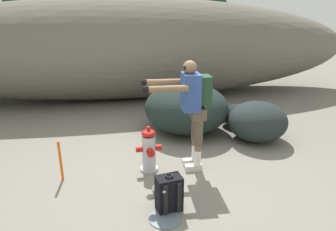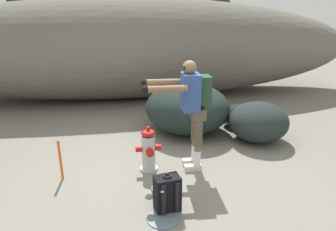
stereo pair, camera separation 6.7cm
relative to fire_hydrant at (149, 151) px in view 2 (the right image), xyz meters
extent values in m
cube|color=slate|center=(0.29, 0.02, -0.34)|extent=(56.00, 56.00, 0.04)
ellipsoid|color=#666056|center=(0.29, 4.44, 1.05)|extent=(13.50, 3.20, 2.74)
cylinder|color=#B2B2B7|center=(0.00, 0.01, -0.30)|extent=(0.27, 0.27, 0.04)
cylinder|color=#B2B2B7|center=(0.00, 0.01, -0.03)|extent=(0.20, 0.20, 0.51)
ellipsoid|color=red|center=(0.00, 0.01, 0.28)|extent=(0.21, 0.21, 0.10)
cylinder|color=red|center=(0.00, 0.01, 0.36)|extent=(0.06, 0.06, 0.05)
cylinder|color=red|center=(-0.15, 0.01, 0.04)|extent=(0.09, 0.09, 0.09)
cylinder|color=red|center=(0.15, 0.01, 0.04)|extent=(0.09, 0.09, 0.09)
cylinder|color=red|center=(0.00, -0.14, 0.04)|extent=(0.11, 0.09, 0.11)
ellipsoid|color=silver|center=(0.00, -0.65, -0.25)|extent=(0.10, 1.06, 0.65)
cylinder|color=slate|center=(0.00, -1.16, -0.32)|extent=(0.38, 0.38, 0.01)
cube|color=beige|center=(0.65, -0.16, -0.28)|extent=(0.27, 0.12, 0.09)
cylinder|color=white|center=(0.71, -0.16, -0.11)|extent=(0.10, 0.10, 0.24)
cylinder|color=brown|center=(0.71, -0.16, 0.05)|extent=(0.10, 0.10, 0.09)
cylinder|color=brown|center=(0.71, -0.16, 0.31)|extent=(0.13, 0.13, 0.42)
cube|color=beige|center=(0.67, 0.04, -0.28)|extent=(0.27, 0.12, 0.09)
cylinder|color=white|center=(0.73, 0.04, -0.11)|extent=(0.10, 0.10, 0.24)
cylinder|color=brown|center=(0.73, 0.04, 0.05)|extent=(0.10, 0.10, 0.09)
cylinder|color=brown|center=(0.73, 0.04, 0.31)|extent=(0.13, 0.13, 0.42)
cube|color=brown|center=(0.72, -0.06, 0.57)|extent=(0.23, 0.34, 0.16)
cube|color=#2D4784|center=(0.61, -0.05, 0.88)|extent=(0.27, 0.38, 0.53)
cube|color=#1E3823|center=(0.81, -0.07, 0.91)|extent=(0.19, 0.29, 0.40)
sphere|color=brown|center=(0.59, -0.05, 1.23)|extent=(0.20, 0.20, 0.20)
cube|color=black|center=(0.50, -0.04, 1.23)|extent=(0.03, 0.15, 0.04)
cylinder|color=brown|center=(0.22, -0.24, 0.99)|extent=(0.59, 0.14, 0.09)
sphere|color=black|center=(-0.05, -0.21, 0.99)|extent=(0.11, 0.11, 0.11)
cylinder|color=brown|center=(0.26, 0.20, 0.99)|extent=(0.59, 0.14, 0.09)
sphere|color=black|center=(-0.01, 0.23, 0.99)|extent=(0.11, 0.11, 0.11)
cube|color=black|center=(0.08, -0.99, -0.10)|extent=(0.32, 0.24, 0.44)
cube|color=black|center=(0.06, -0.86, -0.17)|extent=(0.22, 0.09, 0.20)
torus|color=black|center=(0.08, -0.99, 0.14)|extent=(0.10, 0.10, 0.02)
cube|color=black|center=(0.01, -1.12, -0.10)|extent=(0.05, 0.04, 0.37)
cube|color=black|center=(0.18, -1.10, -0.10)|extent=(0.05, 0.04, 0.37)
ellipsoid|color=black|center=(0.99, 1.43, 0.17)|extent=(2.29, 2.31, 0.99)
ellipsoid|color=black|center=(2.21, 1.47, -0.09)|extent=(1.04, 0.96, 0.47)
ellipsoid|color=#212928|center=(2.16, 0.71, 0.05)|extent=(1.33, 1.29, 0.74)
cylinder|color=#47331E|center=(-3.55, 8.76, 0.33)|extent=(0.23, 0.23, 1.30)
cylinder|color=#47331E|center=(-2.32, 7.42, 0.21)|extent=(0.30, 0.30, 1.06)
cone|color=#143D19|center=(-2.32, 7.42, 2.00)|extent=(2.52, 2.52, 2.53)
cylinder|color=#47331E|center=(-0.25, 9.73, 0.34)|extent=(0.30, 0.30, 1.32)
cone|color=#143D19|center=(-0.25, 9.73, 2.54)|extent=(2.46, 2.46, 3.09)
cylinder|color=#47331E|center=(0.66, 9.71, 0.56)|extent=(0.32, 0.32, 1.76)
cylinder|color=#47331E|center=(2.37, 7.45, 0.30)|extent=(0.28, 0.28, 1.24)
cone|color=#143D19|center=(2.37, 7.45, 2.28)|extent=(2.36, 2.36, 2.72)
cylinder|color=#47331E|center=(3.87, 8.75, 0.48)|extent=(0.36, 0.36, 1.60)
cylinder|color=#E55914|center=(-1.25, -0.01, -0.02)|extent=(0.04, 0.04, 0.60)
camera|label=1|loc=(-0.58, -3.89, 1.88)|focal=30.98mm
camera|label=2|loc=(-0.52, -3.90, 1.88)|focal=30.98mm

